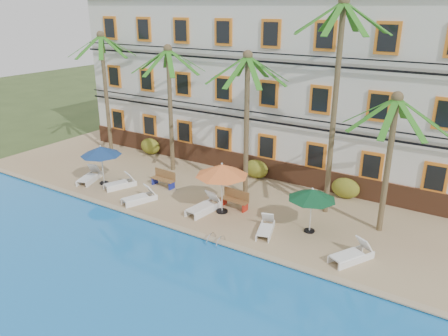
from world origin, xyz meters
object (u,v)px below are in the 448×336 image
Objects in this scene: umbrella_red at (222,170)px; lounger_a at (89,176)px; lounger_b at (121,183)px; bench_right at (235,199)px; bench_left at (164,178)px; palm_d at (336,85)px; palm_e at (391,143)px; umbrella_green at (312,194)px; palm_c at (247,105)px; palm_b at (170,92)px; lounger_f at (352,254)px; umbrella_blue at (101,151)px; lounger_c at (140,197)px; pool_ladder at (216,242)px; palm_a at (105,77)px; lounger_e at (266,228)px; lounger_d at (204,206)px.

lounger_a is at bearing -175.17° from umbrella_red.
bench_right is at bearing 10.29° from lounger_b.
palm_d is at bearing 11.49° from bench_left.
palm_e is 12.25m from bench_left.
bench_right is at bearing 175.18° from umbrella_green.
palm_b is at bearing 171.94° from palm_c.
palm_d reaches higher than umbrella_red.
lounger_f is 1.31× the size of bench_left.
umbrella_blue reaches higher than lounger_f.
lounger_c is at bearing -20.91° from lounger_b.
palm_c is 10.21× the size of pool_ladder.
lounger_c is at bearing -162.31° from palm_e.
palm_b is at bearing -2.71° from palm_a.
palm_b is at bearing 149.91° from umbrella_red.
pool_ladder is (9.11, -2.10, -1.97)m from umbrella_blue.
palm_d is at bearing 33.36° from umbrella_red.
palm_a is at bearing 140.71° from lounger_b.
palm_b is 12.92m from palm_e.
umbrella_blue is (-1.91, -3.91, -2.92)m from palm_b.
lounger_c is 2.35m from bench_left.
bench_left is (-7.37, 1.76, 0.21)m from lounger_e.
umbrella_blue reaches higher than lounger_a.
lounger_b is at bearing -142.78° from bench_left.
palm_d reaches higher than palm_c.
palm_b reaches higher than pool_ladder.
palm_e is 4.16× the size of bench_right.
palm_b is at bearing 176.94° from palm_d.
bench_left is (-8.99, 0.58, -1.36)m from umbrella_green.
umbrella_blue is at bearing -174.80° from lounger_b.
bench_left reaches higher than lounger_e.
bench_right is 3.64m from pool_ladder.
bench_right is (4.52, 2.09, 0.19)m from lounger_c.
lounger_b is 1.23× the size of bench_left.
bench_left is at bearing 23.08° from lounger_a.
umbrella_red is at bearing 4.83° from lounger_a.
bench_right is (-6.76, -1.51, -3.69)m from palm_e.
pool_ladder is (-3.03, -3.09, -1.83)m from umbrella_green.
lounger_b is at bearing 179.87° from lounger_d.
umbrella_green is at bearing -24.89° from palm_c.
palm_a is at bearing 122.35° from lounger_a.
umbrella_green is 5.48m from lounger_d.
lounger_e is at bearing 177.78° from lounger_f.
palm_a is 4.53× the size of lounger_e.
palm_e is 8.53× the size of pool_ladder.
lounger_b is at bearing 164.36° from pool_ladder.
lounger_a is at bearing -169.09° from palm_e.
palm_b is 4.04× the size of lounger_b.
palm_a is at bearing 131.85° from umbrella_blue.
palm_b is 10.18× the size of pool_ladder.
lounger_a reaches higher than lounger_e.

